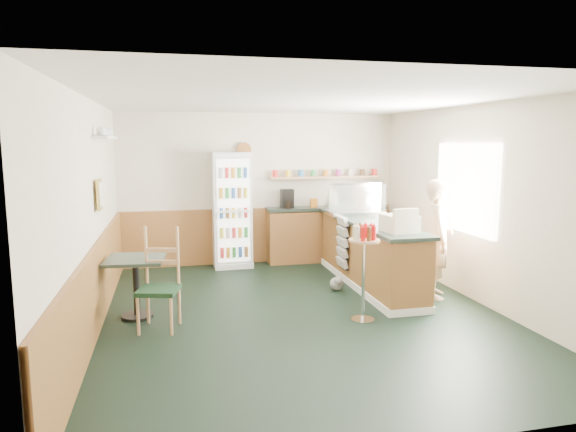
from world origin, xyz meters
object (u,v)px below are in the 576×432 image
object	(u,v)px
drinks_fridge	(232,210)
condiment_stand	(364,256)
display_case	(355,199)
cafe_table	(136,276)
cafe_chair	(158,276)
cash_register	(399,223)
shopkeeper	(438,239)

from	to	relation	value
drinks_fridge	condiment_stand	bearing A→B (deg)	-68.64
drinks_fridge	display_case	xyz separation A→B (m)	(1.90, -1.01, 0.25)
cafe_table	cafe_chair	distance (m)	0.49
cash_register	cafe_table	distance (m)	3.46
shopkeeper	cafe_table	distance (m)	4.11
condiment_stand	cash_register	bearing A→B (deg)	34.44
cash_register	cafe_chair	world-z (taller)	cash_register
condiment_stand	drinks_fridge	bearing A→B (deg)	111.36
display_case	cash_register	bearing A→B (deg)	-90.00
shopkeeper	cafe_chair	world-z (taller)	shopkeeper
condiment_stand	cafe_chair	xyz separation A→B (m)	(-2.45, 0.35, -0.20)
shopkeeper	cash_register	bearing A→B (deg)	131.93
cash_register	cafe_table	world-z (taller)	cash_register
display_case	shopkeeper	size ratio (longest dim) A/B	0.53
shopkeeper	condiment_stand	xyz separation A→B (m)	(-1.37, -0.68, -0.02)
display_case	shopkeeper	bearing A→B (deg)	-64.27
cash_register	shopkeeper	bearing A→B (deg)	10.44
cafe_chair	display_case	bearing A→B (deg)	44.46
shopkeeper	cafe_chair	xyz separation A→B (m)	(-3.82, -0.34, -0.21)
display_case	condiment_stand	world-z (taller)	display_case
drinks_fridge	cafe_table	xyz separation A→B (m)	(-1.50, -2.41, -0.47)
cash_register	cafe_chair	bearing A→B (deg)	174.92
drinks_fridge	cafe_table	bearing A→B (deg)	-121.85
display_case	cafe_chair	distance (m)	3.65
condiment_stand	cafe_table	world-z (taller)	condiment_stand
shopkeeper	drinks_fridge	bearing A→B (deg)	70.84
cash_register	cafe_table	size ratio (longest dim) A/B	0.54
drinks_fridge	cash_register	bearing A→B (deg)	-54.72
condiment_stand	cafe_table	bearing A→B (deg)	164.81
cafe_chair	cash_register	bearing A→B (deg)	16.71
cash_register	condiment_stand	size ratio (longest dim) A/B	0.35
cash_register	shopkeeper	xyz separation A→B (m)	(0.70, 0.22, -0.28)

